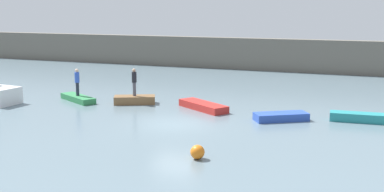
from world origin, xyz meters
name	(u,v)px	position (x,y,z in m)	size (l,w,h in m)	color
ground_plane	(174,124)	(0.00, 0.00, 0.00)	(120.00, 120.00, 0.00)	slate
embankment_wall	(271,55)	(0.00, 24.44, 1.62)	(80.00, 1.20, 3.23)	#666056
rowboat_green	(78,98)	(-8.80, 3.60, 0.19)	(3.49, 0.95, 0.39)	#2D7F47
rowboat_brown	(135,100)	(-4.74, 4.23, 0.27)	(2.70, 1.10, 0.53)	brown
rowboat_red	(203,106)	(0.16, 4.18, 0.22)	(3.81, 1.14, 0.44)	red
rowboat_blue	(281,117)	(5.33, 2.99, 0.22)	(3.03, 1.12, 0.44)	#2B4CAD
rowboat_teal	(359,117)	(9.50, 4.31, 0.25)	(3.20, 0.91, 0.50)	teal
person_blue_shirt	(77,81)	(-8.80, 3.60, 1.43)	(0.32, 0.32, 1.86)	#232838
person_dark_shirt	(134,81)	(-4.74, 4.23, 1.56)	(0.32, 0.32, 1.84)	#4C4C56
mooring_buoy	(198,152)	(3.41, -5.39, 0.31)	(0.62, 0.62, 0.62)	orange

